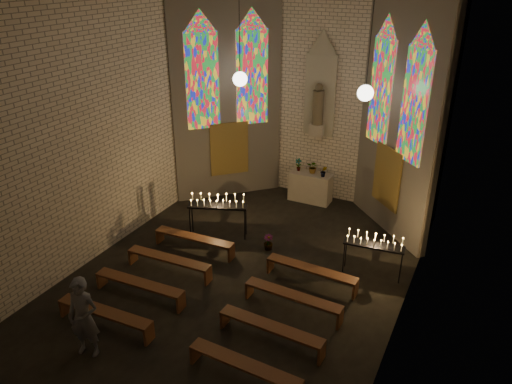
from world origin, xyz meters
TOP-DOWN VIEW (x-y plane):
  - floor at (0.00, 0.00)m, footprint 12.00×12.00m
  - room at (-0.00, 3.37)m, footprint 8.22×12.43m
  - altar at (0.00, 5.45)m, footprint 1.40×0.60m
  - flower_vase_left at (-0.47, 5.47)m, footprint 0.24×0.18m
  - flower_vase_center at (0.05, 5.50)m, footprint 0.38×0.33m
  - flower_vase_right at (0.46, 5.35)m, footprint 0.25×0.22m
  - aisle_flower_pot at (0.08, 1.97)m, footprint 0.33×0.33m
  - votive_stand_left at (-1.56, 2.01)m, footprint 1.74×1.00m
  - votive_stand_right at (3.00, 2.05)m, footprint 1.56×0.52m
  - pew_left_0 at (-1.74, 0.99)m, footprint 2.38×0.43m
  - pew_right_0 at (1.74, 0.99)m, footprint 2.38×0.43m
  - pew_left_1 at (-1.74, -0.21)m, footprint 2.38×0.43m
  - pew_right_1 at (1.74, -0.21)m, footprint 2.38×0.43m
  - pew_left_2 at (-1.74, -1.41)m, footprint 2.38×0.43m
  - pew_right_2 at (1.74, -1.41)m, footprint 2.38×0.43m
  - pew_left_3 at (-1.74, -2.61)m, footprint 2.38×0.43m
  - pew_right_3 at (1.74, -2.61)m, footprint 2.38×0.43m
  - visitor at (-1.51, -3.37)m, footprint 0.75×0.58m

SIDE VIEW (x-z plane):
  - floor at x=0.00m, z-range 0.00..0.00m
  - aisle_flower_pot at x=0.08m, z-range 0.00..0.46m
  - pew_left_0 at x=-1.74m, z-range 0.14..0.60m
  - pew_right_0 at x=1.74m, z-range 0.14..0.60m
  - pew_left_1 at x=-1.74m, z-range 0.14..0.60m
  - pew_right_1 at x=1.74m, z-range 0.14..0.60m
  - pew_left_2 at x=-1.74m, z-range 0.14..0.60m
  - pew_right_2 at x=1.74m, z-range 0.14..0.60m
  - pew_left_3 at x=-1.74m, z-range 0.14..0.60m
  - pew_right_3 at x=1.74m, z-range 0.14..0.60m
  - altar at x=0.00m, z-range 0.00..1.00m
  - visitor at x=-1.51m, z-range 0.00..1.82m
  - votive_stand_right at x=3.00m, z-range 0.40..1.52m
  - votive_stand_left at x=-1.56m, z-range 0.45..1.71m
  - flower_vase_right at x=0.46m, z-range 1.00..1.38m
  - flower_vase_center at x=0.05m, z-range 1.00..1.43m
  - flower_vase_left at x=-0.47m, z-range 1.00..1.43m
  - room at x=0.00m, z-range 0.21..7.22m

